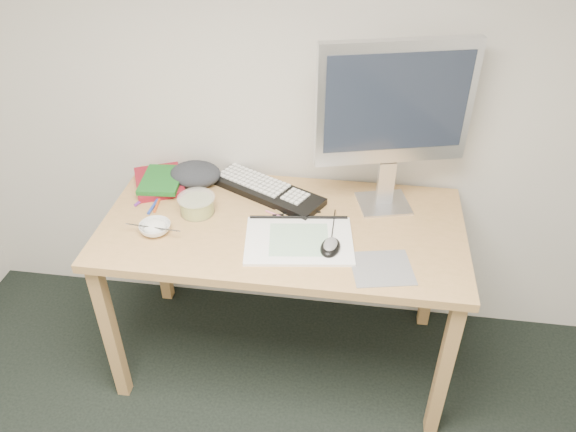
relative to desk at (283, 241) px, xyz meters
name	(u,v)px	position (x,y,z in m)	size (l,w,h in m)	color
desk	(283,241)	(0.00, 0.00, 0.00)	(1.40, 0.70, 0.75)	tan
mousepad	(382,268)	(0.38, -0.21, 0.08)	(0.21, 0.19, 0.00)	slate
sketchpad	(299,241)	(0.08, -0.10, 0.09)	(0.40, 0.28, 0.01)	white
keyboard	(267,191)	(-0.09, 0.20, 0.10)	(0.49, 0.16, 0.03)	black
monitor	(395,109)	(0.39, 0.19, 0.50)	(0.57, 0.22, 0.67)	silver
mouse	(330,245)	(0.20, -0.14, 0.11)	(0.07, 0.11, 0.04)	black
rice_bowl	(155,228)	(-0.47, -0.12, 0.10)	(0.12, 0.12, 0.04)	white
chopsticks	(153,228)	(-0.47, -0.14, 0.12)	(0.02, 0.02, 0.21)	silver
fruit_tub	(197,205)	(-0.35, 0.03, 0.12)	(0.15, 0.15, 0.07)	#C9D049
book_red	(159,182)	(-0.56, 0.21, 0.10)	(0.19, 0.26, 0.03)	maroon
book_green	(162,180)	(-0.54, 0.19, 0.12)	(0.16, 0.22, 0.02)	#18601E
cloth_lump	(195,174)	(-0.41, 0.25, 0.12)	(0.18, 0.15, 0.08)	#23252B
pencil_pink	(285,218)	(0.00, 0.03, 0.09)	(0.01, 0.01, 0.18)	pink
pencil_tan	(290,218)	(0.03, 0.04, 0.09)	(0.01, 0.01, 0.16)	tan
pencil_black	(297,214)	(0.05, 0.07, 0.09)	(0.01, 0.01, 0.19)	black
marker_blue	(154,204)	(-0.53, 0.05, 0.09)	(0.01, 0.01, 0.13)	#203FB1
marker_orange	(158,203)	(-0.52, 0.06, 0.09)	(0.01, 0.01, 0.12)	#CE4C18
marker_purple	(146,197)	(-0.59, 0.10, 0.09)	(0.01, 0.01, 0.14)	#6B2998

